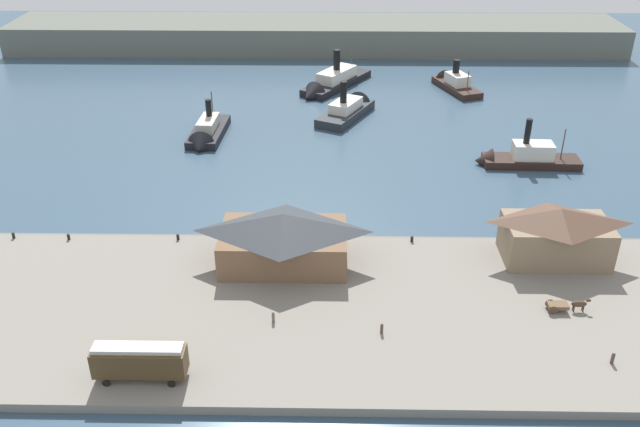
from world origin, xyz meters
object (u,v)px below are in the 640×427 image
object	(u,v)px
ferry_mid_harbor	(520,158)
ferry_departing_north	(206,134)
ferry_shed_central_terminal	(283,238)
pedestrian_near_east_shed	(382,328)
mooring_post_center_west	(178,237)
street_tram	(139,360)
horse_cart	(566,305)
pedestrian_walking_west	(273,317)
ferry_approaching_west	(330,83)
ferry_moored_west	(453,83)
ferry_shed_customs_shed	(557,234)
mooring_post_west	(13,236)
ferry_moored_east	(350,108)
pedestrian_standing_center	(613,358)
mooring_post_center_east	(69,237)
mooring_post_east	(412,239)

from	to	relation	value
ferry_mid_harbor	ferry_departing_north	bearing A→B (deg)	169.43
ferry_shed_central_terminal	pedestrian_near_east_shed	distance (m)	20.99
mooring_post_center_west	ferry_departing_north	size ratio (longest dim) A/B	0.05
ferry_shed_central_terminal	ferry_mid_harbor	xyz separation A→B (m)	(42.91, 36.95, -3.64)
ferry_departing_north	street_tram	bearing A→B (deg)	-86.21
ferry_departing_north	mooring_post_center_west	bearing A→B (deg)	-86.32
ferry_shed_central_terminal	horse_cart	xyz separation A→B (m)	(37.12, -11.07, -3.06)
pedestrian_walking_west	ferry_approaching_west	bearing A→B (deg)	85.95
ferry_departing_north	ferry_moored_west	bearing A→B (deg)	31.73
ferry_departing_north	ferry_moored_west	size ratio (longest dim) A/B	1.01
ferry_shed_customs_shed	horse_cart	xyz separation A→B (m)	(-1.94, -12.66, -3.23)
pedestrian_near_east_shed	horse_cart	bearing A→B (deg)	11.77
pedestrian_near_east_shed	mooring_post_west	world-z (taller)	pedestrian_near_east_shed
street_tram	pedestrian_walking_west	bearing A→B (deg)	36.87
ferry_mid_harbor	pedestrian_walking_west	bearing A→B (deg)	-130.37
pedestrian_near_east_shed	ferry_moored_east	world-z (taller)	ferry_moored_east
pedestrian_walking_west	ferry_moored_west	xyz separation A→B (m)	(37.64, 97.57, -0.48)
ferry_shed_central_terminal	pedestrian_standing_center	world-z (taller)	ferry_shed_central_terminal
street_tram	mooring_post_center_east	distance (m)	35.72
street_tram	mooring_post_center_west	xyz separation A→B (m)	(-2.11, 30.58, -2.21)
ferry_shed_customs_shed	pedestrian_near_east_shed	world-z (taller)	ferry_shed_customs_shed
mooring_post_east	ferry_shed_central_terminal	bearing A→B (deg)	-162.48
ferry_moored_east	ferry_moored_west	distance (m)	32.80
pedestrian_standing_center	ferry_approaching_west	distance (m)	108.33
horse_cart	ferry_mid_harbor	bearing A→B (deg)	83.13
ferry_mid_harbor	ferry_approaching_west	xyz separation A→B (m)	(-36.55, 45.03, 0.04)
street_tram	mooring_post_east	size ratio (longest dim) A/B	11.57
pedestrian_walking_west	mooring_post_center_east	world-z (taller)	pedestrian_walking_west
mooring_post_center_west	ferry_mid_harbor	size ratio (longest dim) A/B	0.05
pedestrian_near_east_shed	ferry_shed_central_terminal	bearing A→B (deg)	129.18
pedestrian_standing_center	ferry_departing_north	size ratio (longest dim) A/B	0.09
pedestrian_standing_center	ferry_approaching_west	world-z (taller)	ferry_approaching_west
ferry_mid_harbor	ferry_moored_west	bearing A→B (deg)	96.99
pedestrian_standing_center	ferry_departing_north	xyz separation A→B (m)	(-58.88, 69.72, -0.70)
ferry_shed_central_terminal	ferry_approaching_west	world-z (taller)	ferry_approaching_west
pedestrian_walking_west	ferry_mid_harbor	size ratio (longest dim) A/B	0.08
ferry_shed_customs_shed	pedestrian_walking_west	bearing A→B (deg)	-158.40
mooring_post_east	horse_cart	bearing A→B (deg)	-43.42
mooring_post_center_east	mooring_post_center_west	xyz separation A→B (m)	(16.69, 0.29, 0.00)
ferry_shed_customs_shed	mooring_post_center_west	bearing A→B (deg)	175.48
mooring_post_west	pedestrian_standing_center	bearing A→B (deg)	-18.41
ferry_departing_north	mooring_post_west	bearing A→B (deg)	-117.86
pedestrian_near_east_shed	ferry_departing_north	world-z (taller)	ferry_departing_north
mooring_post_center_west	ferry_moored_east	bearing A→B (deg)	64.65
pedestrian_standing_center	mooring_post_west	world-z (taller)	pedestrian_standing_center
ferry_shed_customs_shed	ferry_moored_east	world-z (taller)	ferry_shed_customs_shed
ferry_mid_harbor	street_tram	bearing A→B (deg)	-133.01
pedestrian_standing_center	ferry_mid_harbor	distance (m)	58.19
ferry_shed_customs_shed	horse_cart	world-z (taller)	ferry_shed_customs_shed
pedestrian_near_east_shed	mooring_post_center_east	size ratio (longest dim) A/B	1.74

